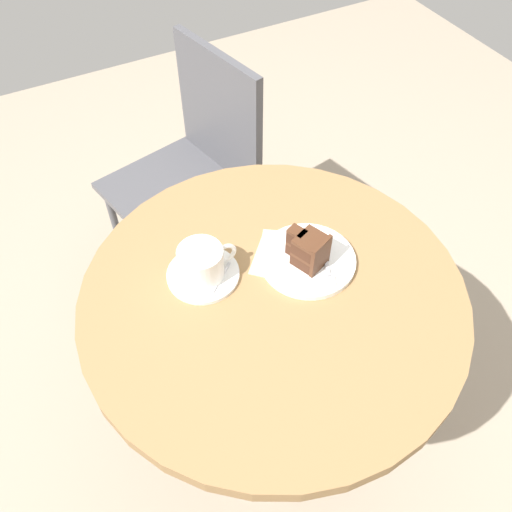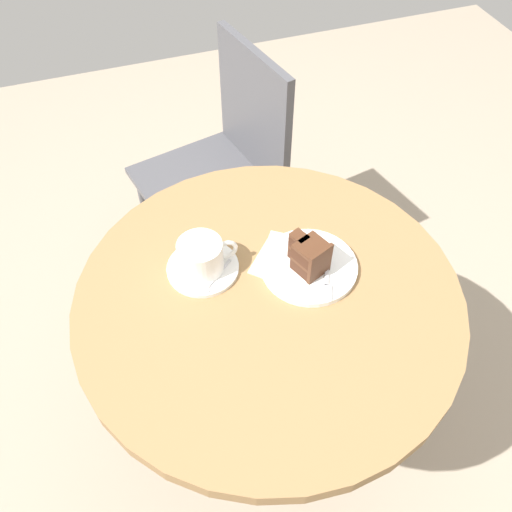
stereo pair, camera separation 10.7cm
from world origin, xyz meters
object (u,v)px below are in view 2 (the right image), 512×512
(cafe_chair, at_px, (228,159))
(teaspoon, at_px, (212,281))
(saucer, at_px, (203,268))
(napkin, at_px, (288,259))
(cake_plate, at_px, (309,266))
(cake_slice, at_px, (309,255))
(coffee_cup, at_px, (201,256))
(fork, at_px, (326,278))

(cafe_chair, bearing_deg, teaspoon, -31.52)
(saucer, relative_size, napkin, 0.83)
(saucer, xyz_separation_m, napkin, (0.17, -0.03, -0.00))
(saucer, relative_size, cake_plate, 0.74)
(teaspoon, distance_m, cafe_chair, 0.69)
(cafe_chair, bearing_deg, cake_slice, -14.24)
(coffee_cup, distance_m, cake_plate, 0.22)
(fork, relative_size, cafe_chair, 0.16)
(saucer, bearing_deg, teaspoon, -79.94)
(teaspoon, bearing_deg, napkin, 144.40)
(napkin, bearing_deg, saucer, 169.75)
(teaspoon, relative_size, cafe_chair, 0.10)
(cake_slice, height_order, fork, cake_slice)
(coffee_cup, relative_size, teaspoon, 1.48)
(napkin, bearing_deg, teaspoon, -175.71)
(cake_plate, distance_m, cake_slice, 0.04)
(saucer, relative_size, coffee_cup, 1.20)
(coffee_cup, distance_m, fork, 0.25)
(cake_plate, height_order, napkin, cake_plate)
(cake_slice, height_order, napkin, cake_slice)
(cake_plate, distance_m, cafe_chair, 0.67)
(coffee_cup, xyz_separation_m, cake_slice, (0.20, -0.07, 0.00))
(saucer, relative_size, cafe_chair, 0.17)
(cake_slice, distance_m, cafe_chair, 0.69)
(teaspoon, distance_m, napkin, 0.17)
(cake_plate, xyz_separation_m, cafe_chair, (0.01, 0.64, -0.22))
(saucer, height_order, cake_slice, cake_slice)
(cake_slice, bearing_deg, cake_plate, 38.06)
(cafe_chair, bearing_deg, saucer, -33.54)
(saucer, distance_m, cafe_chair, 0.65)
(saucer, xyz_separation_m, cake_slice, (0.20, -0.07, 0.04))
(coffee_cup, bearing_deg, saucer, 76.36)
(cake_slice, distance_m, fork, 0.06)
(coffee_cup, height_order, napkin, coffee_cup)
(teaspoon, bearing_deg, cake_slice, 132.12)
(coffee_cup, height_order, cake_slice, cake_slice)
(fork, height_order, napkin, fork)
(cake_slice, relative_size, cafe_chair, 0.10)
(saucer, height_order, napkin, saucer)
(cake_plate, xyz_separation_m, fork, (0.02, -0.05, 0.01))
(cake_slice, bearing_deg, teaspoon, 172.01)
(cake_plate, bearing_deg, cake_slice, -141.94)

